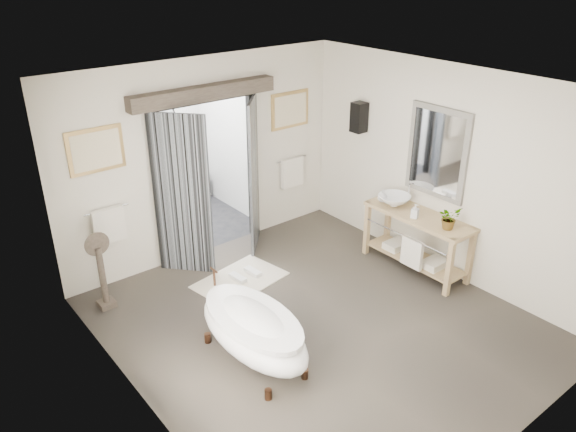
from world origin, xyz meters
The scene contains 13 objects.
ground_plane centered at (0.00, 0.00, 0.00)m, with size 5.00×5.00×0.00m, color #4A4339.
room_shell centered at (-0.04, -0.13, 1.86)m, with size 4.52×5.02×2.91m.
shower_room centered at (0.00, 3.99, 0.91)m, with size 2.22×2.01×2.51m.
back_wall_dressing centered at (0.00, 2.32, 1.56)m, with size 3.82×0.71×2.52m.
clawfoot_tub centered at (-1.01, -0.04, 0.40)m, with size 0.75×1.67×0.82m.
vanity centered at (1.95, 0.14, 0.51)m, with size 0.57×1.60×0.85m.
pedestal_mirror centered at (-1.88, 2.00, 0.46)m, with size 0.31×0.20×1.06m.
rug centered at (-0.19, 1.43, 0.01)m, with size 1.20×0.80×0.01m, color beige.
slippers centered at (-0.08, 1.46, 0.04)m, with size 0.39×0.29×0.05m.
basin centered at (1.93, 0.57, 0.93)m, with size 0.47×0.47×0.16m, color white.
plant centered at (1.93, -0.36, 1.01)m, with size 0.28×0.24×0.31m, color gray.
soap_bottle_a centered at (1.84, 0.12, 0.95)m, with size 0.09×0.09×0.20m, color gray.
soap_bottle_b centered at (1.91, 0.78, 0.94)m, with size 0.14×0.14×0.18m, color gray.
Camera 1 is at (-3.85, -4.18, 4.17)m, focal length 35.00 mm.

